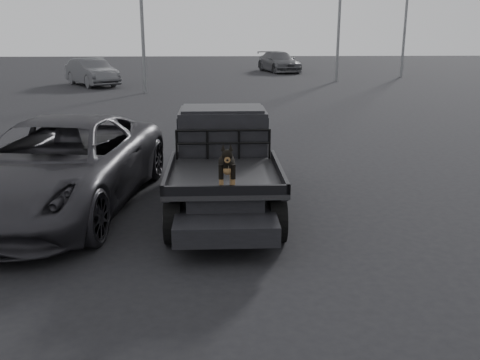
{
  "coord_description": "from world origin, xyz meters",
  "views": [
    {
      "loc": [
        -0.57,
        -8.3,
        3.31
      ],
      "look_at": [
        -0.23,
        -0.64,
        1.14
      ],
      "focal_mm": 40.0,
      "sensor_mm": 36.0,
      "label": 1
    }
  ],
  "objects_px": {
    "flatbed_ute": "(224,185)",
    "distant_car_b": "(279,62)",
    "parked_suv": "(59,165)",
    "distant_car_a": "(92,72)",
    "dog": "(227,167)"
  },
  "relations": [
    {
      "from": "parked_suv",
      "to": "distant_car_a",
      "type": "height_order",
      "value": "parked_suv"
    },
    {
      "from": "dog",
      "to": "distant_car_b",
      "type": "height_order",
      "value": "dog"
    },
    {
      "from": "parked_suv",
      "to": "distant_car_b",
      "type": "relative_size",
      "value": 1.14
    },
    {
      "from": "parked_suv",
      "to": "distant_car_a",
      "type": "xyz_separation_m",
      "value": [
        -4.47,
        23.05,
        -0.05
      ]
    },
    {
      "from": "parked_suv",
      "to": "distant_car_b",
      "type": "bearing_deg",
      "value": 83.93
    },
    {
      "from": "dog",
      "to": "distant_car_b",
      "type": "distance_m",
      "value": 35.4
    },
    {
      "from": "flatbed_ute",
      "to": "distant_car_b",
      "type": "bearing_deg",
      "value": 81.66
    },
    {
      "from": "dog",
      "to": "distant_car_a",
      "type": "bearing_deg",
      "value": 106.86
    },
    {
      "from": "dog",
      "to": "distant_car_b",
      "type": "xyz_separation_m",
      "value": [
        4.84,
        35.07,
        -0.51
      ]
    },
    {
      "from": "flatbed_ute",
      "to": "distant_car_b",
      "type": "height_order",
      "value": "distant_car_b"
    },
    {
      "from": "flatbed_ute",
      "to": "distant_car_b",
      "type": "distance_m",
      "value": 33.57
    },
    {
      "from": "parked_suv",
      "to": "flatbed_ute",
      "type": "bearing_deg",
      "value": 5.23
    },
    {
      "from": "flatbed_ute",
      "to": "distant_car_a",
      "type": "relative_size",
      "value": 1.11
    },
    {
      "from": "parked_suv",
      "to": "distant_car_b",
      "type": "xyz_separation_m",
      "value": [
        7.96,
        33.09,
        -0.07
      ]
    },
    {
      "from": "flatbed_ute",
      "to": "distant_car_a",
      "type": "bearing_deg",
      "value": 108.07
    }
  ]
}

